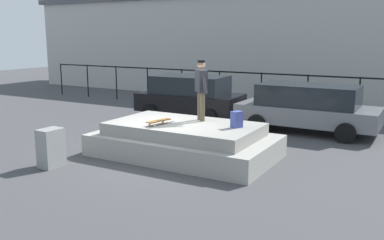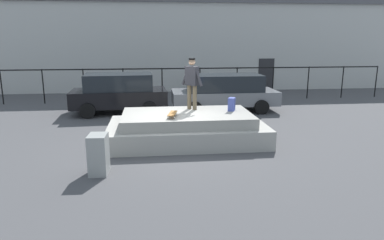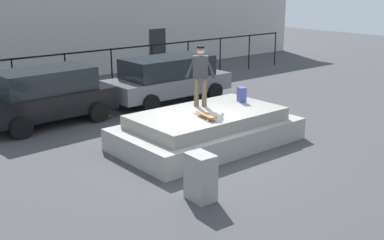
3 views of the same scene
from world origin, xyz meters
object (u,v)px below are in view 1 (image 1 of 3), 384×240
at_px(backpack, 237,119).
at_px(car_grey_hatchback_mid, 308,107).
at_px(utility_box, 51,148).
at_px(skateboard, 159,121).
at_px(car_black_hatchback_near, 190,96).
at_px(skateboarder, 201,86).

xyz_separation_m(backpack, car_grey_hatchback_mid, (0.69, 4.52, -0.26)).
relative_size(backpack, utility_box, 0.44).
xyz_separation_m(backpack, utility_box, (-3.93, -2.74, -0.65)).
distance_m(skateboard, car_black_hatchback_near, 5.68).
relative_size(skateboard, backpack, 1.83).
relative_size(skateboard, utility_box, 0.80).
relative_size(skateboarder, car_black_hatchback_near, 0.40).
distance_m(skateboarder, backpack, 1.53).
distance_m(backpack, car_grey_hatchback_mid, 4.58).
height_order(skateboard, utility_box, skateboard).
relative_size(skateboard, car_black_hatchback_near, 0.19).
relative_size(skateboarder, skateboard, 2.14).
xyz_separation_m(skateboard, car_black_hatchback_near, (-2.05, 5.30, -0.11)).
height_order(skateboarder, car_grey_hatchback_mid, skateboarder).
bearing_deg(skateboarder, car_grey_hatchback_mid, 64.64).
bearing_deg(skateboard, car_grey_hatchback_mid, 62.78).
relative_size(skateboard, car_grey_hatchback_mid, 0.17).
bearing_deg(skateboarder, skateboard, -123.81).
distance_m(skateboard, backpack, 2.11).
height_order(skateboard, backpack, backpack).
bearing_deg(utility_box, skateboarder, 52.61).
height_order(backpack, utility_box, backpack).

